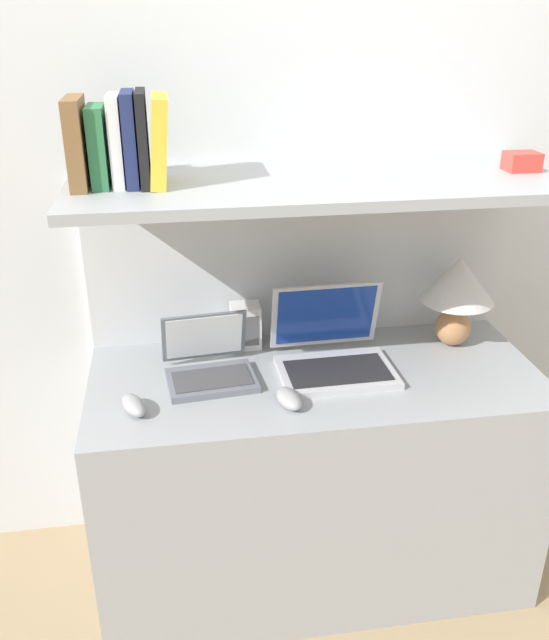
{
  "coord_description": "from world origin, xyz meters",
  "views": [
    {
      "loc": [
        -0.39,
        -1.39,
        1.69
      ],
      "look_at": [
        -0.12,
        0.28,
        0.91
      ],
      "focal_mm": 38.0,
      "sensor_mm": 36.0,
      "label": 1
    }
  ],
  "objects": [
    {
      "name": "back_riser",
      "position": [
        0.0,
        0.58,
        0.63
      ],
      "size": [
        1.3,
        0.04,
        1.26
      ],
      "color": "silver",
      "rests_on": "ground_plane"
    },
    {
      "name": "shelf_gadget",
      "position": [
        0.57,
        0.35,
        1.31
      ],
      "size": [
        0.09,
        0.07,
        0.05
      ],
      "color": "#CC3D33",
      "rests_on": "shelf"
    },
    {
      "name": "wall_back",
      "position": [
        0.0,
        0.63,
        1.2
      ],
      "size": [
        6.0,
        0.05,
        2.4
      ],
      "color": "silver",
      "rests_on": "ground_plane"
    },
    {
      "name": "book_yellow",
      "position": [
        -0.4,
        0.35,
        1.39
      ],
      "size": [
        0.06,
        0.18,
        0.22
      ],
      "color": "gold",
      "rests_on": "shelf"
    },
    {
      "name": "ground_plane",
      "position": [
        0.0,
        0.0,
        0.0
      ],
      "size": [
        12.0,
        12.0,
        0.0
      ],
      "primitive_type": "plane",
      "color": "#9E8460"
    },
    {
      "name": "router_box",
      "position": [
        -0.18,
        0.5,
        0.8
      ],
      "size": [
        0.09,
        0.08,
        0.14
      ],
      "color": "white",
      "rests_on": "desk"
    },
    {
      "name": "book_green",
      "position": [
        -0.55,
        0.35,
        1.38
      ],
      "size": [
        0.04,
        0.14,
        0.2
      ],
      "color": "#2D7042",
      "rests_on": "shelf"
    },
    {
      "name": "table_lamp",
      "position": [
        0.46,
        0.41,
        0.92
      ],
      "size": [
        0.22,
        0.22,
        0.29
      ],
      "color": "#B27A4C",
      "rests_on": "desk"
    },
    {
      "name": "second_mouse",
      "position": [
        -0.52,
        0.16,
        0.75
      ],
      "size": [
        0.09,
        0.12,
        0.04
      ],
      "color": "#99999E",
      "rests_on": "desk"
    },
    {
      "name": "laptop_large",
      "position": [
        0.06,
        0.32,
        0.78
      ],
      "size": [
        0.34,
        0.3,
        0.23
      ],
      "color": "silver",
      "rests_on": "desk"
    },
    {
      "name": "book_brown",
      "position": [
        -0.6,
        0.35,
        1.39
      ],
      "size": [
        0.04,
        0.17,
        0.22
      ],
      "color": "brown",
      "rests_on": "shelf"
    },
    {
      "name": "laptop_small",
      "position": [
        -0.31,
        0.32,
        0.77
      ],
      "size": [
        0.27,
        0.24,
        0.18
      ],
      "color": "slate",
      "rests_on": "desk"
    },
    {
      "name": "book_navy",
      "position": [
        -0.47,
        0.35,
        1.4
      ],
      "size": [
        0.03,
        0.15,
        0.23
      ],
      "color": "navy",
      "rests_on": "shelf"
    },
    {
      "name": "shelf",
      "position": [
        0.0,
        0.35,
        1.27
      ],
      "size": [
        1.3,
        0.51,
        0.03
      ],
      "color": "#999EA3",
      "rests_on": "back_riser"
    },
    {
      "name": "desk",
      "position": [
        0.0,
        0.28,
        0.36
      ],
      "size": [
        1.3,
        0.56,
        0.73
      ],
      "color": "#999EA3",
      "rests_on": "ground_plane"
    },
    {
      "name": "computer_mouse",
      "position": [
        -0.11,
        0.13,
        0.75
      ],
      "size": [
        0.08,
        0.12,
        0.04
      ],
      "color": "#99999E",
      "rests_on": "desk"
    },
    {
      "name": "book_black",
      "position": [
        -0.44,
        0.35,
        1.4
      ],
      "size": [
        0.02,
        0.17,
        0.23
      ],
      "color": "black",
      "rests_on": "shelf"
    },
    {
      "name": "book_white",
      "position": [
        -0.51,
        0.35,
        1.39
      ],
      "size": [
        0.03,
        0.12,
        0.22
      ],
      "color": "silver",
      "rests_on": "shelf"
    }
  ]
}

